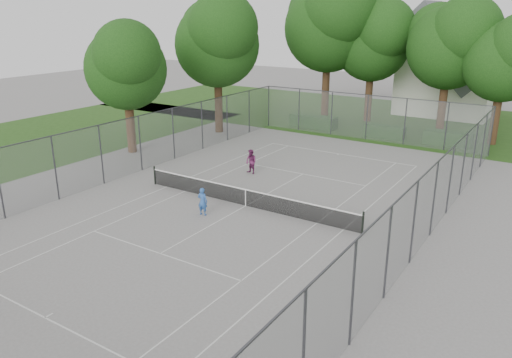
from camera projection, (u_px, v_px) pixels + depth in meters
The scene contains 18 objects.
ground at pixel (246, 206), 25.94m from camera, with size 120.00×120.00×0.00m, color slate.
grass_far at pixel (401, 120), 46.65m from camera, with size 60.00×20.00×0.00m, color #204213.
grass_left at pixel (2, 147), 37.24m from camera, with size 16.00×40.00×0.00m, color #204213.
court_markings at pixel (246, 206), 25.94m from camera, with size 11.03×23.83×0.01m.
tennis_net at pixel (246, 197), 25.78m from camera, with size 12.87×0.10×1.10m.
perimeter_fence at pixel (245, 173), 25.36m from camera, with size 18.08×34.08×3.52m.
tree_far_left at pixel (329, 20), 44.02m from camera, with size 8.96×8.18×12.88m.
tree_far_midleft at pixel (374, 38), 43.64m from camera, with size 7.51×6.86×10.80m.
tree_far_midright at pixel (451, 40), 38.92m from camera, with size 7.55×6.89×10.85m.
tree_far_right at pixel (506, 55), 35.87m from camera, with size 6.72×6.13×9.65m.
tree_side_back at pixel (217, 38), 39.39m from camera, with size 7.74×7.07×11.13m.
tree_side_front at pixel (125, 62), 33.84m from camera, with size 6.41×5.85×9.21m.
hedge_left at pixel (313, 121), 43.40m from camera, with size 4.13×1.24×1.03m, color #1B4014.
hedge_mid at pixel (385, 132), 39.80m from camera, with size 3.19×0.91×1.00m, color #1B4014.
hedge_right at pixel (448, 138), 37.62m from camera, with size 3.43×1.26×1.03m, color #1B4014.
house at pixel (448, 70), 47.88m from camera, with size 8.50×6.58×10.58m.
girl_player at pixel (203, 201), 24.60m from camera, with size 0.52×0.34×1.42m, color #2D5BA9.
woman_player at pixel (251, 162), 30.89m from camera, with size 0.75×0.58×1.54m, color #67224F.
Camera 1 is at (13.53, -19.99, 9.61)m, focal length 35.00 mm.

